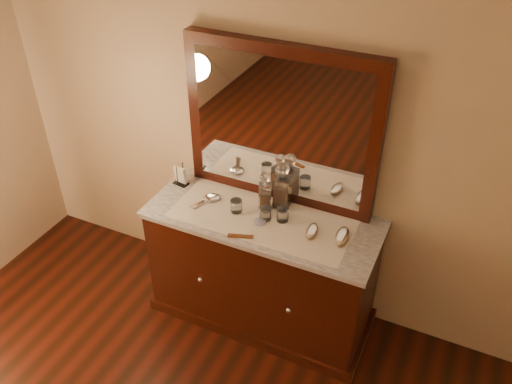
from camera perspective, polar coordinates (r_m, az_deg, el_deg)
dresser_cabinet at (r=3.49m, az=0.70°, el=-8.40°), size 1.40×0.55×0.82m
dresser_plinth at (r=3.75m, az=0.66°, el=-12.48°), size 1.46×0.59×0.08m
knob_left at (r=3.38m, az=-6.02°, el=-9.40°), size 0.04×0.04×0.04m
knob_right at (r=3.20m, az=3.56°, el=-12.64°), size 0.04×0.04×0.04m
marble_top at (r=3.21m, az=0.76°, el=-2.92°), size 1.44×0.59×0.03m
mirror_frame at (r=3.12m, az=2.70°, el=7.10°), size 1.20×0.08×1.00m
mirror_glass at (r=3.09m, az=2.46°, el=6.83°), size 1.06×0.01×0.86m
lace_runner at (r=3.18m, az=0.61°, el=-2.88°), size 1.10×0.45×0.00m
pin_dish at (r=3.15m, az=0.43°, el=-3.21°), size 0.09×0.09×0.01m
comb at (r=3.05m, az=-1.69°, el=-4.80°), size 0.15×0.07×0.01m
napkin_rack at (r=3.49m, az=-8.18°, el=1.71°), size 0.11×0.08×0.15m
decanter_left at (r=3.21m, az=0.99°, el=-0.22°), size 0.10×0.10×0.26m
decanter_right at (r=3.22m, az=2.88°, el=0.26°), size 0.10×0.10×0.31m
brush_near at (r=3.07m, az=6.05°, el=-4.25°), size 0.08×0.15×0.04m
brush_far at (r=3.05m, az=9.29°, el=-4.82°), size 0.09×0.18×0.05m
hand_mirror_outer at (r=3.35m, az=-5.17°, el=-0.68°), size 0.10×0.20×0.02m
hand_mirror_inner at (r=3.34m, az=-4.97°, el=-0.77°), size 0.15×0.22×0.02m
tumblers at (r=3.17m, az=0.57°, el=-2.10°), size 0.36×0.11×0.08m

